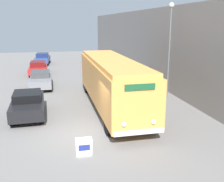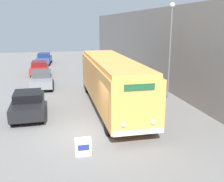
# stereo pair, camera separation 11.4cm
# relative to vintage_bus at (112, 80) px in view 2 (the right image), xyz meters

# --- Properties ---
(ground_plane) EXTENTS (80.00, 80.00, 0.00)m
(ground_plane) POSITION_rel_vintage_bus_xyz_m (-2.12, -3.94, -1.83)
(ground_plane) COLOR slate
(building_wall_right) EXTENTS (0.30, 60.00, 6.67)m
(building_wall_right) POSITION_rel_vintage_bus_xyz_m (5.51, 6.06, 1.50)
(building_wall_right) COLOR gray
(building_wall_right) RESTS_ON ground_plane
(vintage_bus) EXTENTS (2.51, 11.32, 3.22)m
(vintage_bus) POSITION_rel_vintage_bus_xyz_m (0.00, 0.00, 0.00)
(vintage_bus) COLOR black
(vintage_bus) RESTS_ON ground_plane
(sign_board) EXTENTS (0.67, 0.31, 0.81)m
(sign_board) POSITION_rel_vintage_bus_xyz_m (-2.54, -6.09, -1.44)
(sign_board) COLOR gray
(sign_board) RESTS_ON ground_plane
(streetlamp) EXTENTS (0.36, 0.36, 6.78)m
(streetlamp) POSITION_rel_vintage_bus_xyz_m (4.56, 1.45, 2.53)
(streetlamp) COLOR #595E60
(streetlamp) RESTS_ON ground_plane
(parked_car_near) EXTENTS (1.93, 4.10, 1.48)m
(parked_car_near) POSITION_rel_vintage_bus_xyz_m (-5.19, -0.52, -1.07)
(parked_car_near) COLOR black
(parked_car_near) RESTS_ON ground_plane
(parked_car_mid) EXTENTS (1.78, 4.27, 1.43)m
(parked_car_mid) POSITION_rel_vintage_bus_xyz_m (-4.69, 6.69, -1.10)
(parked_car_mid) COLOR black
(parked_car_mid) RESTS_ON ground_plane
(parked_car_far) EXTENTS (1.85, 4.61, 1.39)m
(parked_car_far) POSITION_rel_vintage_bus_xyz_m (-5.18, 13.05, -1.12)
(parked_car_far) COLOR black
(parked_car_far) RESTS_ON ground_plane
(parked_car_distant) EXTENTS (2.08, 4.72, 1.47)m
(parked_car_distant) POSITION_rel_vintage_bus_xyz_m (-4.94, 20.44, -1.07)
(parked_car_distant) COLOR black
(parked_car_distant) RESTS_ON ground_plane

